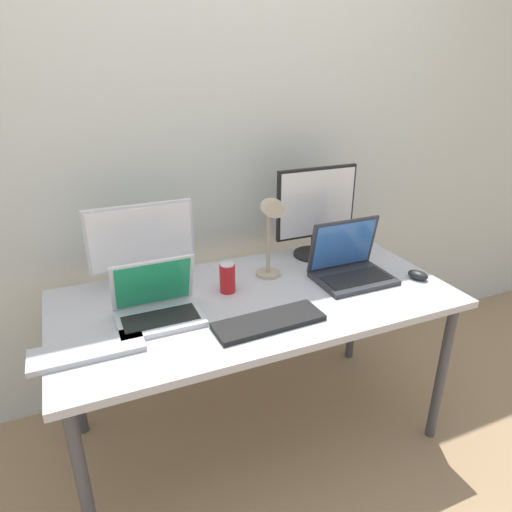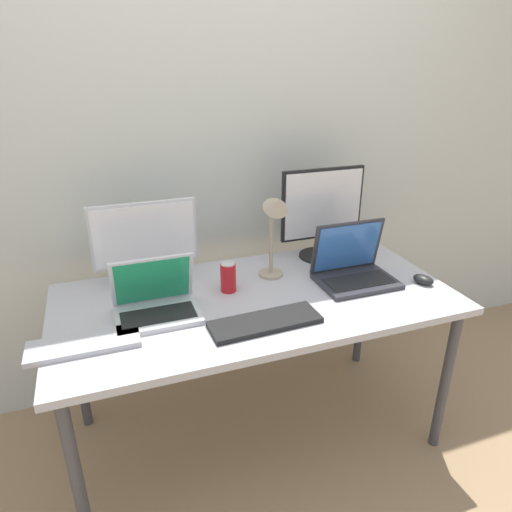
% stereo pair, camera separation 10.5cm
% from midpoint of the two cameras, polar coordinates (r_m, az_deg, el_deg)
% --- Properties ---
extents(ground_plane, '(16.00, 16.00, 0.00)m').
position_cam_midpoint_polar(ground_plane, '(2.34, 1.37, -21.19)').
color(ground_plane, '#9E7F5B').
extents(wall_back, '(7.00, 0.08, 2.60)m').
position_cam_midpoint_polar(wall_back, '(2.25, -3.88, 14.66)').
color(wall_back, silver).
rests_on(wall_back, ground).
extents(work_desk, '(1.63, 0.80, 0.74)m').
position_cam_midpoint_polar(work_desk, '(1.92, 1.57, -6.62)').
color(work_desk, '#424247').
rests_on(work_desk, ground).
extents(monitor_left, '(0.44, 0.20, 0.36)m').
position_cam_midpoint_polar(monitor_left, '(1.97, -12.21, 1.75)').
color(monitor_left, silver).
rests_on(monitor_left, work_desk).
extents(monitor_center, '(0.41, 0.20, 0.44)m').
position_cam_midpoint_polar(monitor_center, '(2.20, 9.62, 5.54)').
color(monitor_center, black).
rests_on(monitor_center, work_desk).
extents(laptop_silver, '(0.31, 0.23, 0.23)m').
position_cam_midpoint_polar(laptop_silver, '(1.77, -10.76, -5.66)').
color(laptop_silver, silver).
rests_on(laptop_silver, work_desk).
extents(laptop_secondary, '(0.33, 0.25, 0.26)m').
position_cam_midpoint_polar(laptop_secondary, '(2.05, 13.46, -1.45)').
color(laptop_secondary, '#2D2D33').
rests_on(laptop_secondary, work_desk).
extents(keyboard_main, '(0.42, 0.16, 0.02)m').
position_cam_midpoint_polar(keyboard_main, '(1.70, 2.93, -8.27)').
color(keyboard_main, black).
rests_on(keyboard_main, work_desk).
extents(keyboard_aux, '(0.37, 0.14, 0.02)m').
position_cam_midpoint_polar(keyboard_aux, '(1.66, -19.02, -10.41)').
color(keyboard_aux, '#B2B2B7').
rests_on(keyboard_aux, work_desk).
extents(mouse_by_keyboard, '(0.09, 0.11, 0.04)m').
position_cam_midpoint_polar(mouse_by_keyboard, '(2.13, 21.52, -2.77)').
color(mouse_by_keyboard, black).
rests_on(mouse_by_keyboard, work_desk).
extents(soda_can_near_keyboard, '(0.07, 0.07, 0.13)m').
position_cam_midpoint_polar(soda_can_near_keyboard, '(1.91, -1.93, -2.69)').
color(soda_can_near_keyboard, red).
rests_on(soda_can_near_keyboard, work_desk).
extents(desk_lamp, '(0.11, 0.18, 0.41)m').
position_cam_midpoint_polar(desk_lamp, '(1.93, 4.00, 4.45)').
color(desk_lamp, tan).
rests_on(desk_lamp, work_desk).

